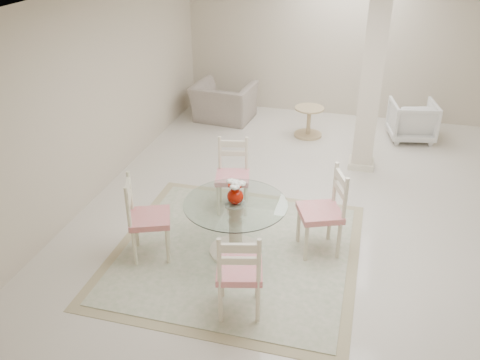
% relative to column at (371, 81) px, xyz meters
% --- Properties ---
extents(ground, '(7.00, 7.00, 0.00)m').
position_rel_column_xyz_m(ground, '(-0.50, -1.30, -1.35)').
color(ground, beige).
rests_on(ground, ground).
extents(room_shell, '(6.02, 7.02, 2.71)m').
position_rel_column_xyz_m(room_shell, '(-0.50, -1.30, 0.51)').
color(room_shell, beige).
rests_on(room_shell, ground).
extents(column, '(0.30, 0.30, 2.70)m').
position_rel_column_xyz_m(column, '(0.00, 0.00, 0.00)').
color(column, beige).
rests_on(column, ground).
extents(area_rug, '(2.78, 2.78, 0.02)m').
position_rel_column_xyz_m(area_rug, '(-1.29, -2.65, -1.34)').
color(area_rug, tan).
rests_on(area_rug, ground).
extents(dining_table, '(1.15, 1.15, 0.66)m').
position_rel_column_xyz_m(dining_table, '(-1.29, -2.65, -1.01)').
color(dining_table, beige).
rests_on(dining_table, ground).
extents(red_vase, '(0.21, 0.20, 0.28)m').
position_rel_column_xyz_m(red_vase, '(-1.29, -2.65, -0.55)').
color(red_vase, '#A21304').
rests_on(red_vase, dining_table).
extents(dining_chair_east, '(0.59, 0.59, 1.14)m').
position_rel_column_xyz_m(dining_chair_east, '(-0.31, -2.34, -0.75)').
color(dining_chair_east, beige).
rests_on(dining_chair_east, ground).
extents(dining_chair_north, '(0.50, 0.50, 1.06)m').
position_rel_column_xyz_m(dining_chair_north, '(-1.59, -1.68, -0.79)').
color(dining_chair_north, beige).
rests_on(dining_chair_north, ground).
extents(dining_chair_west, '(0.57, 0.57, 1.10)m').
position_rel_column_xyz_m(dining_chair_west, '(-2.26, -2.97, -0.77)').
color(dining_chair_west, '#EDE8C3').
rests_on(dining_chair_west, ground).
extents(dining_chair_south, '(0.53, 0.53, 1.08)m').
position_rel_column_xyz_m(dining_chair_south, '(-0.98, -3.63, -0.78)').
color(dining_chair_south, '#F3E5C8').
rests_on(dining_chair_south, ground).
extents(recliner_taupe, '(1.14, 1.02, 0.69)m').
position_rel_column_xyz_m(recliner_taupe, '(-2.61, 1.34, -1.00)').
color(recliner_taupe, '#A29286').
rests_on(recliner_taupe, ground).
extents(armchair_white, '(0.85, 0.87, 0.68)m').
position_rel_column_xyz_m(armchair_white, '(0.75, 1.31, -1.01)').
color(armchair_white, silver).
rests_on(armchair_white, ground).
extents(side_table, '(0.50, 0.50, 0.52)m').
position_rel_column_xyz_m(side_table, '(-0.96, 0.98, -1.11)').
color(side_table, tan).
rests_on(side_table, ground).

